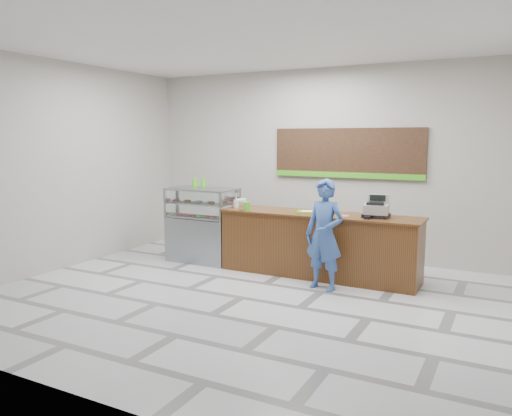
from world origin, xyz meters
The scene contains 16 objects.
floor centered at (0.00, 0.00, 0.00)m, with size 7.00×7.00×0.00m, color silver.
back_wall centered at (0.00, 3.00, 1.75)m, with size 7.00×7.00×0.00m, color #B3ADA4.
ceiling centered at (0.00, 0.00, 3.50)m, with size 7.00×7.00×0.00m, color silver.
sales_counter centered at (0.55, 1.55, 0.52)m, with size 3.26×0.76×1.03m.
display_case centered at (-1.67, 1.55, 0.68)m, with size 1.22×0.72×1.33m.
menu_board centered at (0.55, 2.96, 1.93)m, with size 2.80×0.06×0.90m.
cash_register centered at (1.46, 1.59, 1.16)m, with size 0.42×0.43×0.34m.
card_terminal centered at (1.39, 1.38, 1.05)m, with size 0.09×0.17×0.04m, color black.
serving_tray centered at (0.35, 1.58, 1.04)m, with size 0.37×0.30×0.02m.
napkin_box centered at (-0.95, 1.71, 1.09)m, with size 0.15×0.15×0.13m, color white.
straw_cup centered at (-0.95, 1.51, 1.10)m, with size 0.09×0.09×0.13m, color silver.
promo_box centered at (-0.66, 1.28, 1.10)m, with size 0.16×0.11×0.14m, color #49BB20.
donut_decal centered at (0.99, 1.47, 1.03)m, with size 0.16×0.16×0.00m, color #FA608E.
green_cup_left centered at (-1.95, 1.73, 1.41)m, with size 0.10×0.10×0.15m, color #49BB20.
green_cup_right centered at (-1.83, 1.83, 1.40)m, with size 0.09×0.09×0.14m, color #49BB20.
customer centered at (0.87, 0.94, 0.82)m, with size 0.60×0.39×1.64m, color #36599E.
Camera 1 is at (3.31, -5.88, 2.22)m, focal length 35.00 mm.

